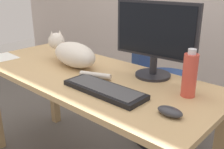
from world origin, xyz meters
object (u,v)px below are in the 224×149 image
(office_chair, at_px, (160,91))
(cat, at_px, (72,53))
(keyboard, at_px, (104,89))
(monitor, at_px, (155,37))
(water_bottle, at_px, (190,75))
(computer_mouse, at_px, (170,112))

(office_chair, xyz_separation_m, cat, (-0.27, -0.64, 0.39))
(keyboard, distance_m, cat, 0.48)
(keyboard, bearing_deg, monitor, 81.20)
(water_bottle, bearing_deg, computer_mouse, -80.85)
(monitor, distance_m, computer_mouse, 0.50)
(monitor, bearing_deg, water_bottle, -22.40)
(monitor, distance_m, keyboard, 0.41)
(keyboard, bearing_deg, computer_mouse, 1.09)
(computer_mouse, bearing_deg, water_bottle, 99.15)
(water_bottle, bearing_deg, keyboard, -144.52)
(monitor, bearing_deg, keyboard, -98.80)
(monitor, relative_size, water_bottle, 2.10)
(office_chair, distance_m, cat, 0.80)
(cat, bearing_deg, monitor, 19.40)
(monitor, xyz_separation_m, cat, (-0.49, -0.17, -0.15))
(monitor, xyz_separation_m, water_bottle, (0.27, -0.11, -0.12))
(monitor, distance_m, cat, 0.54)
(cat, bearing_deg, keyboard, -21.26)
(keyboard, bearing_deg, cat, 158.74)
(keyboard, relative_size, cat, 0.72)
(cat, height_order, computer_mouse, cat)
(keyboard, height_order, water_bottle, water_bottle)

